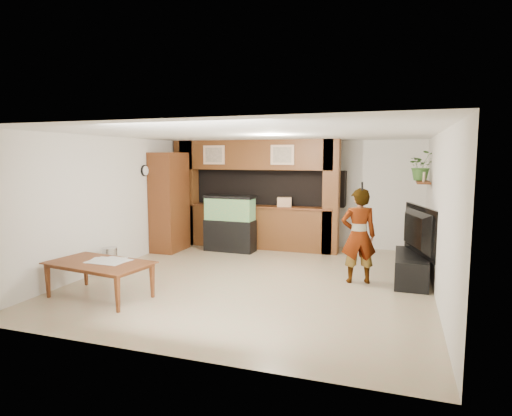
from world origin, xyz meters
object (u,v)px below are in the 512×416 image
(aquarium, at_px, (230,224))
(dining_table, at_px, (98,280))
(person, at_px, (359,236))
(pantry_cabinet, at_px, (169,202))
(television, at_px, (412,231))

(aquarium, bearing_deg, dining_table, -98.62)
(aquarium, bearing_deg, person, -26.63)
(pantry_cabinet, relative_size, dining_table, 1.42)
(aquarium, relative_size, person, 0.78)
(aquarium, height_order, dining_table, aquarium)
(pantry_cabinet, xyz_separation_m, person, (4.46, -1.27, -0.32))
(television, bearing_deg, dining_table, 101.23)
(pantry_cabinet, relative_size, television, 1.55)
(pantry_cabinet, height_order, television, pantry_cabinet)
(pantry_cabinet, distance_m, dining_table, 3.61)
(aquarium, height_order, person, person)
(aquarium, bearing_deg, pantry_cabinet, -163.31)
(aquarium, xyz_separation_m, television, (3.98, -1.28, 0.28))
(person, relative_size, dining_table, 1.03)
(television, xyz_separation_m, dining_table, (-4.65, -2.53, -0.63))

